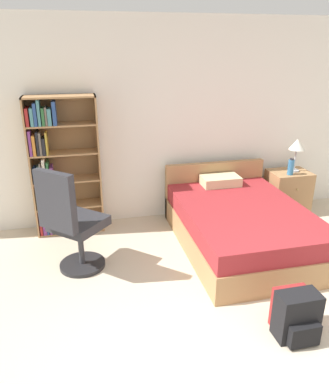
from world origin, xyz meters
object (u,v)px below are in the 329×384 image
at_px(bookshelf, 57,168).
at_px(water_bottle, 291,167).
at_px(bed, 240,224).
at_px(nightstand, 287,192).
at_px(office_chair, 71,224).
at_px(table_lamp, 297,146).
at_px(backpack_black, 297,317).
at_px(backpack_red, 292,312).

bearing_deg(bookshelf, water_bottle, -4.23).
distance_m(bed, nightstand, 1.28).
distance_m(bed, water_bottle, 1.24).
height_order(bed, office_chair, office_chair).
bearing_deg(bookshelf, nightstand, -2.16).
relative_size(office_chair, water_bottle, 5.08).
bearing_deg(table_lamp, water_bottle, -136.59).
relative_size(bookshelf, table_lamp, 3.75).
bearing_deg(bookshelf, backpack_black, -51.84).
bearing_deg(bed, table_lamp, 33.82).
bearing_deg(nightstand, bookshelf, 177.84).
bearing_deg(office_chair, backpack_red, -36.90).
bearing_deg(nightstand, backpack_red, -119.06).
bearing_deg(water_bottle, bed, -147.65).
xyz_separation_m(bookshelf, nightstand, (3.11, -0.12, -0.54)).
relative_size(bookshelf, water_bottle, 7.49).
height_order(bookshelf, office_chair, bookshelf).
distance_m(water_bottle, backpack_red, 2.44).
bearing_deg(backpack_red, table_lamp, 59.87).
xyz_separation_m(table_lamp, backpack_black, (-1.29, -2.29, -0.77)).
xyz_separation_m(bed, nightstand, (1.05, 0.73, 0.04)).
height_order(bed, table_lamp, table_lamp).
xyz_separation_m(water_bottle, backpack_black, (-1.16, -2.17, -0.52)).
xyz_separation_m(bookshelf, office_chair, (0.14, -0.99, -0.29)).
distance_m(office_chair, backpack_red, 2.22).
distance_m(bed, backpack_black, 1.56).
bearing_deg(backpack_red, bed, 83.36).
xyz_separation_m(bookshelf, bed, (2.06, -0.85, -0.58)).
xyz_separation_m(nightstand, water_bottle, (-0.07, -0.11, 0.41)).
height_order(bookshelf, bed, bookshelf).
height_order(water_bottle, backpack_red, water_bottle).
relative_size(office_chair, backpack_red, 3.13).
bearing_deg(bed, water_bottle, 32.35).
xyz_separation_m(nightstand, backpack_red, (-1.22, -2.19, -0.13)).
xyz_separation_m(backpack_red, backpack_black, (-0.01, -0.09, 0.02)).
xyz_separation_m(bed, office_chair, (-1.92, -0.15, 0.29)).
height_order(bookshelf, backpack_red, bookshelf).
bearing_deg(bookshelf, bed, -22.29).
height_order(table_lamp, water_bottle, table_lamp).
xyz_separation_m(water_bottle, backpack_red, (-1.15, -2.08, -0.53)).
distance_m(office_chair, backpack_black, 2.26).
bearing_deg(water_bottle, office_chair, -165.15).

